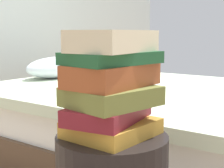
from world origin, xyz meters
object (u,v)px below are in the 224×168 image
(book_ochre, at_px, (111,128))
(book_rust, at_px, (112,75))
(book_forest, at_px, (113,58))
(book_olive, at_px, (112,96))
(book_maroon, at_px, (108,113))
(bed, at_px, (145,121))
(book_cream, at_px, (113,41))

(book_ochre, distance_m, book_rust, 0.15)
(book_rust, relative_size, book_forest, 1.00)
(book_olive, bearing_deg, book_forest, 30.51)
(book_maroon, xyz_separation_m, book_olive, (-0.00, -0.01, 0.05))
(bed, distance_m, book_forest, 1.31)
(book_forest, bearing_deg, book_rust, -171.29)
(book_forest, bearing_deg, book_ochre, 179.88)
(bed, height_order, book_maroon, bed)
(book_olive, height_order, book_rust, book_rust)
(bed, relative_size, book_ochre, 8.55)
(book_olive, bearing_deg, book_maroon, 82.43)
(book_rust, distance_m, book_cream, 0.10)
(book_maroon, relative_size, book_rust, 0.98)
(book_olive, xyz_separation_m, book_rust, (0.01, 0.01, 0.06))
(book_ochre, bearing_deg, book_olive, -137.07)
(book_maroon, bearing_deg, book_olive, -116.99)
(book_olive, relative_size, book_cream, 0.89)
(bed, xyz_separation_m, book_maroon, (-1.09, -0.54, 0.34))
(bed, distance_m, book_maroon, 1.27)
(book_ochre, height_order, book_forest, book_forest)
(book_cream, bearing_deg, book_forest, 28.59)
(book_cream, bearing_deg, book_ochre, 94.21)
(book_maroon, distance_m, book_olive, 0.05)
(bed, distance_m, book_cream, 1.34)
(book_ochre, xyz_separation_m, book_rust, (0.00, -0.00, 0.15))
(bed, height_order, book_forest, book_forest)
(book_ochre, bearing_deg, book_rust, -12.28)
(book_olive, height_order, book_cream, book_cream)
(book_ochre, bearing_deg, bed, 28.85)
(book_rust, bearing_deg, bed, 27.17)
(book_maroon, xyz_separation_m, book_cream, (0.00, -0.01, 0.20))
(book_rust, height_order, book_forest, book_forest)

